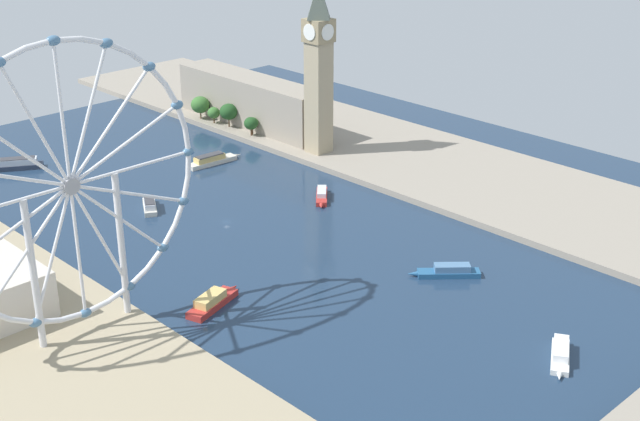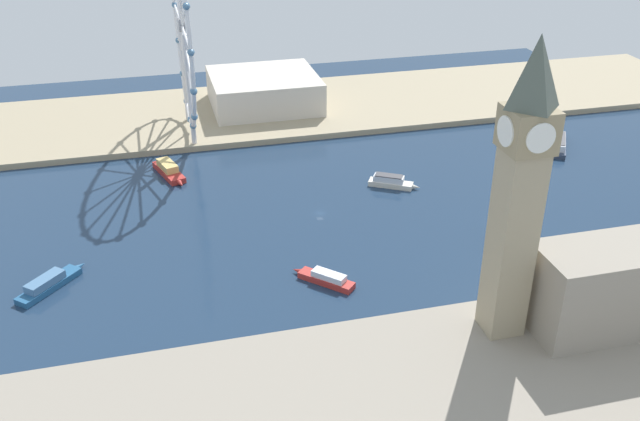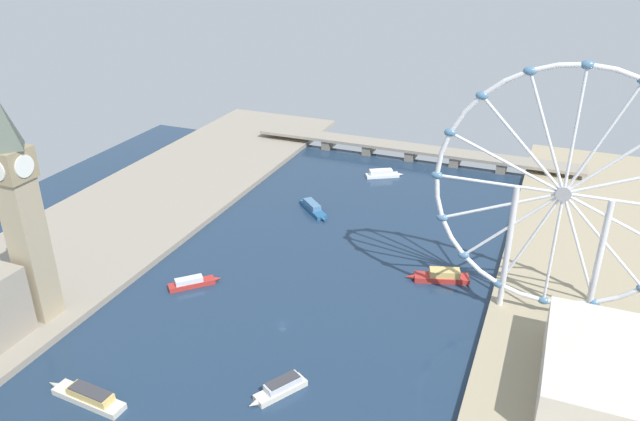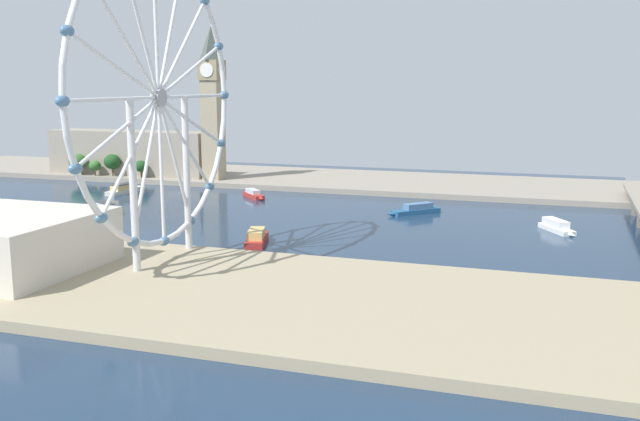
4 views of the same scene
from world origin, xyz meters
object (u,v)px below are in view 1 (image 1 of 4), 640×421
(ferris_wheel, at_px, (71,188))
(tour_boat_6, at_px, (212,160))
(tour_boat_1, at_px, (322,196))
(tour_boat_3, at_px, (14,165))
(clock_tower, at_px, (319,65))
(tour_boat_2, at_px, (150,205))
(tour_boat_5, at_px, (213,301))
(parliament_block, at_px, (252,101))
(tour_boat_4, at_px, (448,271))
(tour_boat_0, at_px, (561,354))

(ferris_wheel, height_order, tour_boat_6, ferris_wheel)
(tour_boat_1, bearing_deg, tour_boat_3, -103.28)
(clock_tower, xyz_separation_m, tour_boat_3, (127.60, -96.80, -47.77))
(tour_boat_1, relative_size, tour_boat_2, 0.91)
(tour_boat_1, height_order, tour_boat_5, tour_boat_5)
(tour_boat_5, bearing_deg, clock_tower, 15.07)
(clock_tower, bearing_deg, ferris_wheel, 22.34)
(parliament_block, relative_size, tour_boat_4, 4.58)
(clock_tower, bearing_deg, tour_boat_2, -1.35)
(ferris_wheel, height_order, tour_boat_0, ferris_wheel)
(ferris_wheel, distance_m, tour_boat_6, 183.86)
(tour_boat_4, distance_m, tour_boat_5, 94.05)
(tour_boat_3, bearing_deg, ferris_wheel, 102.30)
(tour_boat_4, xyz_separation_m, tour_boat_5, (82.26, -45.60, 0.24))
(tour_boat_3, bearing_deg, tour_boat_0, 129.97)
(tour_boat_0, distance_m, tour_boat_1, 161.56)
(tour_boat_1, relative_size, tour_boat_5, 0.68)
(parliament_block, relative_size, ferris_wheel, 1.07)
(tour_boat_3, relative_size, tour_boat_6, 0.97)
(tour_boat_0, bearing_deg, tour_boat_2, -113.72)
(parliament_block, distance_m, tour_boat_5, 215.67)
(tour_boat_3, height_order, tour_boat_5, tour_boat_3)
(tour_boat_3, bearing_deg, tour_boat_1, 152.76)
(tour_boat_1, distance_m, tour_boat_6, 75.82)
(clock_tower, height_order, parliament_block, clock_tower)
(clock_tower, relative_size, tour_boat_4, 3.79)
(tour_boat_2, relative_size, tour_boat_5, 0.74)
(ferris_wheel, distance_m, tour_boat_0, 171.01)
(ferris_wheel, distance_m, tour_boat_1, 159.30)
(ferris_wheel, bearing_deg, tour_boat_3, -109.02)
(tour_boat_4, bearing_deg, ferris_wheel, 17.52)
(tour_boat_0, bearing_deg, tour_boat_4, -139.06)
(tour_boat_5, bearing_deg, tour_boat_0, -78.23)
(tour_boat_0, bearing_deg, clock_tower, -143.05)
(clock_tower, distance_m, tour_boat_4, 157.52)
(tour_boat_0, xyz_separation_m, tour_boat_1, (-41.13, -156.24, -0.30))
(clock_tower, bearing_deg, tour_boat_1, 47.21)
(parliament_block, distance_m, ferris_wheel, 242.48)
(ferris_wheel, relative_size, tour_boat_2, 4.79)
(tour_boat_2, bearing_deg, parliament_block, -31.37)
(tour_boat_2, distance_m, tour_boat_6, 65.22)
(ferris_wheel, relative_size, tour_boat_0, 4.44)
(tour_boat_0, relative_size, tour_boat_2, 1.08)
(parliament_block, xyz_separation_m, tour_boat_1, (47.78, 107.49, -15.06))
(tour_boat_4, relative_size, tour_boat_5, 0.83)
(parliament_block, xyz_separation_m, tour_boat_0, (88.92, 263.72, -14.76))
(parliament_block, bearing_deg, tour_boat_5, 45.79)
(clock_tower, bearing_deg, parliament_block, -95.96)
(tour_boat_5, relative_size, tour_boat_6, 0.87)
(parliament_block, bearing_deg, tour_boat_3, -14.15)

